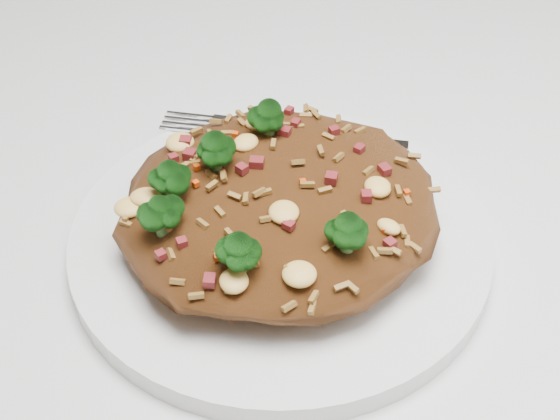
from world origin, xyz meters
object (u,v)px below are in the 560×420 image
object	(u,v)px
plate	(280,238)
fried_rice	(278,195)
dining_table	(85,332)
fork	(295,134)

from	to	relation	value
plate	fried_rice	size ratio (longest dim) A/B	1.33
dining_table	fork	distance (m)	0.19
fried_rice	fork	xyz separation A→B (m)	(0.05, 0.07, -0.03)
dining_table	fried_rice	world-z (taller)	fried_rice
fried_rice	fork	distance (m)	0.09
fried_rice	fork	size ratio (longest dim) A/B	1.34
dining_table	fork	size ratio (longest dim) A/B	8.96
dining_table	fork	xyz separation A→B (m)	(0.16, -0.00, 0.11)
dining_table	fried_rice	bearing A→B (deg)	-34.37
dining_table	fried_rice	distance (m)	0.18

